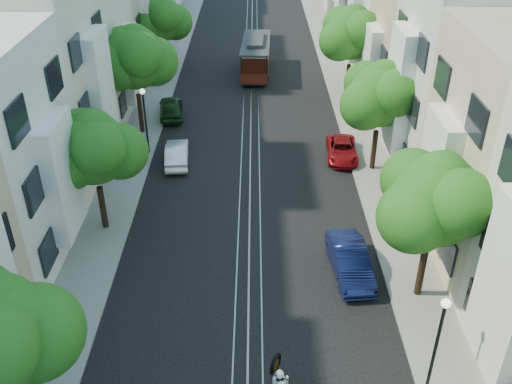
{
  "coord_description": "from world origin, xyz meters",
  "views": [
    {
      "loc": [
        0.27,
        -9.45,
        16.52
      ],
      "look_at": [
        0.33,
        13.86,
        2.2
      ],
      "focal_mm": 40.0,
      "sensor_mm": 36.0,
      "label": 1
    }
  ],
  "objects_px": {
    "lamp_east": "(439,333)",
    "parked_car_e_far": "(342,150)",
    "tree_w_c": "(135,59)",
    "tree_e_b": "(437,202)",
    "lamp_west": "(145,112)",
    "parked_car_w_far": "(171,107)",
    "parked_car_e_mid": "(350,261)",
    "tree_e_d": "(353,34)",
    "parked_car_w_mid": "(177,154)",
    "tree_e_c": "(382,97)",
    "tree_w_d": "(161,20)",
    "cable_car": "(256,55)",
    "tree_w_b": "(94,150)"
  },
  "relations": [
    {
      "from": "lamp_east",
      "to": "parked_car_e_far",
      "type": "bearing_deg",
      "value": 92.3
    },
    {
      "from": "tree_w_c",
      "to": "lamp_east",
      "type": "relative_size",
      "value": 1.71
    },
    {
      "from": "tree_e_b",
      "to": "lamp_west",
      "type": "relative_size",
      "value": 1.61
    },
    {
      "from": "lamp_east",
      "to": "parked_car_w_far",
      "type": "bearing_deg",
      "value": 116.65
    },
    {
      "from": "tree_w_c",
      "to": "parked_car_e_mid",
      "type": "height_order",
      "value": "tree_w_c"
    },
    {
      "from": "lamp_east",
      "to": "tree_e_b",
      "type": "bearing_deg",
      "value": 79.07
    },
    {
      "from": "tree_e_b",
      "to": "tree_e_d",
      "type": "height_order",
      "value": "tree_e_d"
    },
    {
      "from": "parked_car_w_far",
      "to": "parked_car_w_mid",
      "type": "bearing_deg",
      "value": 92.02
    },
    {
      "from": "tree_w_c",
      "to": "parked_car_w_mid",
      "type": "distance_m",
      "value": 6.65
    },
    {
      "from": "tree_e_c",
      "to": "tree_w_d",
      "type": "distance_m",
      "value": 21.53
    },
    {
      "from": "lamp_east",
      "to": "cable_car",
      "type": "distance_m",
      "value": 33.03
    },
    {
      "from": "cable_car",
      "to": "tree_e_b",
      "type": "bearing_deg",
      "value": -73.06
    },
    {
      "from": "tree_w_b",
      "to": "lamp_east",
      "type": "bearing_deg",
      "value": -36.58
    },
    {
      "from": "parked_car_e_far",
      "to": "parked_car_w_far",
      "type": "xyz_separation_m",
      "value": [
        -11.2,
        6.25,
        0.15
      ]
    },
    {
      "from": "tree_w_c",
      "to": "parked_car_e_mid",
      "type": "relative_size",
      "value": 1.7
    },
    {
      "from": "tree_e_c",
      "to": "parked_car_e_mid",
      "type": "distance_m",
      "value": 10.64
    },
    {
      "from": "tree_w_b",
      "to": "tree_w_d",
      "type": "relative_size",
      "value": 0.96
    },
    {
      "from": "lamp_west",
      "to": "parked_car_w_far",
      "type": "distance_m",
      "value": 6.15
    },
    {
      "from": "tree_w_c",
      "to": "parked_car_w_far",
      "type": "height_order",
      "value": "tree_w_c"
    },
    {
      "from": "tree_w_b",
      "to": "parked_car_w_mid",
      "type": "xyz_separation_m",
      "value": [
        2.74,
        6.89,
        -3.78
      ]
    },
    {
      "from": "lamp_east",
      "to": "parked_car_w_far",
      "type": "xyz_separation_m",
      "value": [
        -11.9,
        23.72,
        -2.16
      ]
    },
    {
      "from": "lamp_east",
      "to": "parked_car_w_mid",
      "type": "relative_size",
      "value": 1.11
    },
    {
      "from": "lamp_west",
      "to": "cable_car",
      "type": "relative_size",
      "value": 0.58
    },
    {
      "from": "tree_e_b",
      "to": "lamp_east",
      "type": "relative_size",
      "value": 1.61
    },
    {
      "from": "tree_e_b",
      "to": "lamp_west",
      "type": "height_order",
      "value": "tree_e_b"
    },
    {
      "from": "tree_w_c",
      "to": "tree_w_d",
      "type": "relative_size",
      "value": 1.09
    },
    {
      "from": "cable_car",
      "to": "tree_e_d",
      "type": "bearing_deg",
      "value": -35.71
    },
    {
      "from": "tree_e_b",
      "to": "tree_w_c",
      "type": "distance_m",
      "value": 21.53
    },
    {
      "from": "tree_w_b",
      "to": "lamp_east",
      "type": "height_order",
      "value": "tree_w_b"
    },
    {
      "from": "tree_e_b",
      "to": "tree_w_d",
      "type": "relative_size",
      "value": 1.03
    },
    {
      "from": "tree_e_b",
      "to": "parked_car_e_far",
      "type": "distance_m",
      "value": 13.28
    },
    {
      "from": "tree_w_b",
      "to": "parked_car_w_far",
      "type": "distance_m",
      "value": 14.32
    },
    {
      "from": "tree_e_b",
      "to": "parked_car_w_far",
      "type": "height_order",
      "value": "tree_e_b"
    },
    {
      "from": "tree_w_b",
      "to": "lamp_west",
      "type": "distance_m",
      "value": 8.22
    },
    {
      "from": "tree_w_b",
      "to": "cable_car",
      "type": "xyz_separation_m",
      "value": [
        7.51,
        22.5,
        -2.78
      ]
    },
    {
      "from": "tree_e_d",
      "to": "tree_w_c",
      "type": "height_order",
      "value": "tree_w_c"
    },
    {
      "from": "tree_e_b",
      "to": "parked_car_e_far",
      "type": "relative_size",
      "value": 1.73
    },
    {
      "from": "tree_w_d",
      "to": "parked_car_w_far",
      "type": "relative_size",
      "value": 1.63
    },
    {
      "from": "parked_car_e_far",
      "to": "parked_car_w_mid",
      "type": "xyz_separation_m",
      "value": [
        -10.0,
        -0.6,
        0.08
      ]
    },
    {
      "from": "tree_e_c",
      "to": "lamp_east",
      "type": "xyz_separation_m",
      "value": [
        -0.96,
        -15.98,
        -1.75
      ]
    },
    {
      "from": "cable_car",
      "to": "parked_car_e_far",
      "type": "xyz_separation_m",
      "value": [
        5.23,
        -15.01,
        -1.08
      ]
    },
    {
      "from": "tree_w_b",
      "to": "parked_car_w_far",
      "type": "bearing_deg",
      "value": 83.61
    },
    {
      "from": "tree_w_d",
      "to": "lamp_east",
      "type": "distance_m",
      "value": 34.73
    },
    {
      "from": "tree_e_d",
      "to": "lamp_west",
      "type": "height_order",
      "value": "tree_e_d"
    },
    {
      "from": "tree_w_c",
      "to": "parked_car_w_mid",
      "type": "bearing_deg",
      "value": -56.32
    },
    {
      "from": "tree_e_b",
      "to": "tree_w_d",
      "type": "xyz_separation_m",
      "value": [
        -14.4,
        27.0,
        -0.13
      ]
    },
    {
      "from": "parked_car_e_mid",
      "to": "tree_e_c",
      "type": "bearing_deg",
      "value": 68.5
    },
    {
      "from": "lamp_east",
      "to": "parked_car_e_mid",
      "type": "bearing_deg",
      "value": 105.58
    },
    {
      "from": "tree_e_d",
      "to": "parked_car_w_mid",
      "type": "distance_m",
      "value": 16.01
    },
    {
      "from": "tree_e_b",
      "to": "parked_car_w_mid",
      "type": "distance_m",
      "value": 17.15
    }
  ]
}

